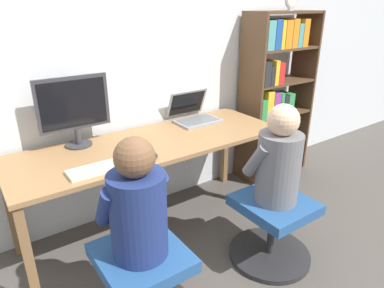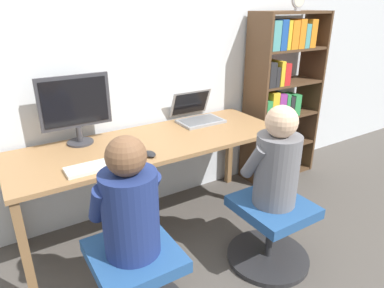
% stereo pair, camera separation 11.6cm
% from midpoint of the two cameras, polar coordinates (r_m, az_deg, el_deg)
% --- Properties ---
extents(ground_plane, '(14.00, 14.00, 0.00)m').
position_cam_midpoint_polar(ground_plane, '(2.59, -3.32, -17.53)').
color(ground_plane, '#4C4742').
extents(wall_back, '(10.00, 0.05, 2.60)m').
position_cam_midpoint_polar(wall_back, '(2.69, -12.75, 14.13)').
color(wall_back, silver).
rests_on(wall_back, ground_plane).
extents(desk, '(1.98, 0.69, 0.75)m').
position_cam_midpoint_polar(desk, '(2.50, -7.86, -1.08)').
color(desk, olive).
rests_on(desk, ground_plane).
extents(desktop_monitor, '(0.48, 0.18, 0.48)m').
position_cam_midpoint_polar(desktop_monitor, '(2.44, -20.35, 5.47)').
color(desktop_monitor, '#333338').
rests_on(desktop_monitor, desk).
extents(laptop, '(0.36, 0.33, 0.24)m').
position_cam_midpoint_polar(laptop, '(2.87, -0.77, 4.86)').
color(laptop, gray).
rests_on(laptop, desk).
extents(keyboard, '(0.46, 0.14, 0.03)m').
position_cam_midpoint_polar(keyboard, '(2.12, -15.59, -3.64)').
color(keyboard, silver).
rests_on(keyboard, desk).
extents(computer_mouse_by_keyboard, '(0.07, 0.10, 0.03)m').
position_cam_midpoint_polar(computer_mouse_by_keyboard, '(2.22, -8.24, -1.81)').
color(computer_mouse_by_keyboard, black).
rests_on(computer_mouse_by_keyboard, desk).
extents(office_chair_left, '(0.56, 0.56, 0.46)m').
position_cam_midpoint_polar(office_chair_left, '(2.04, -9.86, -22.01)').
color(office_chair_left, '#262628').
rests_on(office_chair_left, ground_plane).
extents(office_chair_right, '(0.56, 0.56, 0.46)m').
position_cam_midpoint_polar(office_chair_right, '(2.45, 11.82, -13.42)').
color(office_chair_right, '#262628').
rests_on(office_chair_right, ground_plane).
extents(person_at_monitor, '(0.35, 0.31, 0.64)m').
position_cam_midpoint_polar(person_at_monitor, '(1.73, -11.01, -10.05)').
color(person_at_monitor, navy).
rests_on(person_at_monitor, office_chair_left).
extents(person_at_laptop, '(0.34, 0.30, 0.65)m').
position_cam_midpoint_polar(person_at_laptop, '(2.20, 12.76, -2.60)').
color(person_at_laptop, slate).
rests_on(person_at_laptop, office_chair_right).
extents(bookshelf, '(0.76, 0.31, 1.60)m').
position_cam_midpoint_polar(bookshelf, '(3.40, 12.32, 8.07)').
color(bookshelf, '#513823').
rests_on(bookshelf, ground_plane).
extents(desk_clock, '(0.15, 0.03, 0.17)m').
position_cam_midpoint_polar(desk_clock, '(3.29, 15.21, 22.19)').
color(desk_clock, '#B2B2B7').
rests_on(desk_clock, bookshelf).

